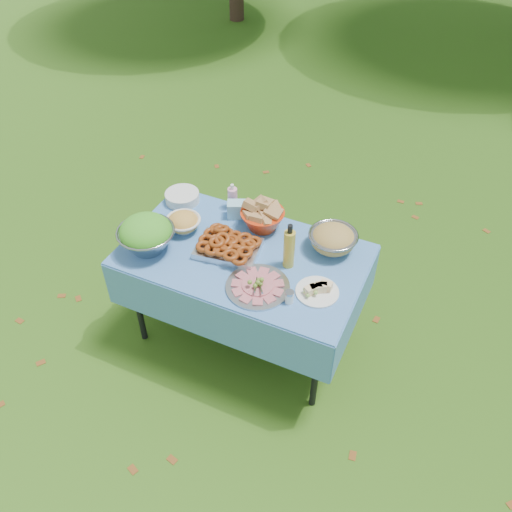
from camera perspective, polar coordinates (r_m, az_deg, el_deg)
The scene contains 14 objects.
ground at distance 3.83m, azimuth -1.16°, elevation -8.21°, with size 80.00×80.00×0.00m, color #173309.
picnic_table at distance 3.54m, azimuth -1.25°, elevation -4.32°, with size 1.46×0.86×0.76m, color #84C0FF.
salad_bowl at distance 3.30m, azimuth -11.51°, elevation 2.24°, with size 0.34×0.34×0.23m, color #989AA0, non-canonical shape.
pasta_bowl_white at distance 3.44m, azimuth -7.67°, elevation 3.57°, with size 0.22×0.22×0.12m, color silver, non-canonical shape.
plate_stack at distance 3.70m, azimuth -7.77°, elevation 6.18°, with size 0.23×0.23×0.07m, color silver.
wipes_box at distance 3.52m, azimuth -2.05°, elevation 4.92°, with size 0.12×0.09×0.11m, color #92D3E7.
sanitizer_bottle at distance 3.58m, azimuth -2.48°, elevation 6.33°, with size 0.06×0.06×0.18m, color #F19BBE.
bread_bowl at distance 3.40m, azimuth 0.69°, elevation 4.27°, with size 0.28×0.28×0.19m, color red, non-canonical shape.
pasta_bowl_steel at distance 3.29m, azimuth 8.11°, elevation 1.80°, with size 0.29×0.29×0.16m, color #989AA0, non-canonical shape.
fried_tray at distance 3.26m, azimuth -2.96°, elevation 1.06°, with size 0.38×0.26×0.09m, color silver.
charcuterie_platter at distance 3.04m, azimuth 0.18°, elevation -2.78°, with size 0.37×0.37×0.08m, color #ABADB3.
oil_bottle at distance 3.10m, azimuth 3.52°, elevation 1.09°, with size 0.07×0.07×0.30m, color gold.
cheese_plate at distance 3.04m, azimuth 6.50°, elevation -3.40°, with size 0.25×0.25×0.07m, color silver.
shaker at distance 2.97m, azimuth 3.53°, elevation -4.32°, with size 0.05×0.05×0.08m, color white.
Camera 1 is at (1.09, -2.15, 2.97)m, focal length 38.00 mm.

